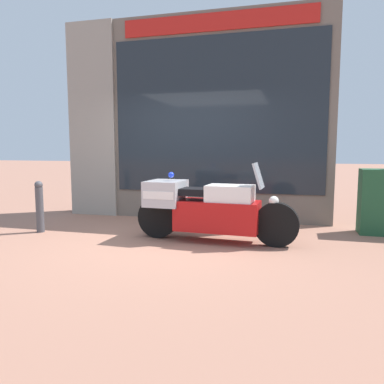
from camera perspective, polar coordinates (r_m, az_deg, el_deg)
ground_plane at (r=5.65m, az=-4.90°, el=-7.49°), size 60.00×60.00×0.00m
shop_building at (r=7.53m, az=-2.82°, el=11.00°), size 5.21×0.55×3.88m
window_display at (r=7.38m, az=3.62°, el=-0.22°), size 3.75×0.30×2.10m
paramedic_motorcycle at (r=5.56m, az=2.04°, el=-2.30°), size 2.44×0.65×1.18m
street_bollard at (r=6.65m, az=-22.21°, el=-1.96°), size 0.13×0.13×0.85m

